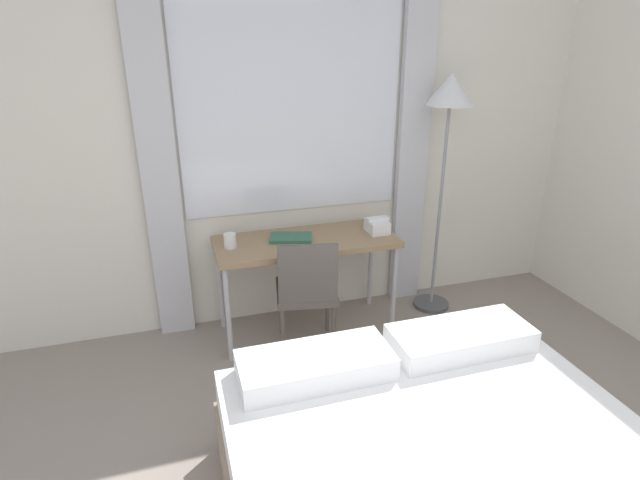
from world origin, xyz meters
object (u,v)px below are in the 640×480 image
Objects in this scene: desk at (306,247)px; desk_chair at (307,288)px; book at (291,237)px; mug at (230,241)px; telephone at (377,226)px; standing_lamp at (449,114)px.

desk is 0.33m from desk_chair.
book is 3.30× the size of mug.
book is at bearing 3.71° from mug.
mug is at bearing 160.48° from desk_chair.
desk is 0.54m from mug.
desk_chair reaches higher than desk.
telephone is 0.63m from book.
telephone is (-0.54, -0.06, -0.76)m from standing_lamp.
book is at bearing 106.66° from desk_chair.
standing_lamp is at bearing 1.51° from mug.
standing_lamp reaches higher than mug.
desk is 7.25× the size of telephone.
desk is 0.13m from book.
mug is (-0.42, -0.03, 0.04)m from book.
book is (-0.03, 0.29, 0.26)m from desk_chair.
desk is 0.54m from telephone.
desk_chair is 0.71m from telephone.
desk is 3.89× the size of book.
desk_chair is at bearing -164.93° from standing_lamp.
telephone is at bearing -1.19° from mug.
telephone reaches higher than desk.
book is (-1.16, -0.01, -0.79)m from standing_lamp.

